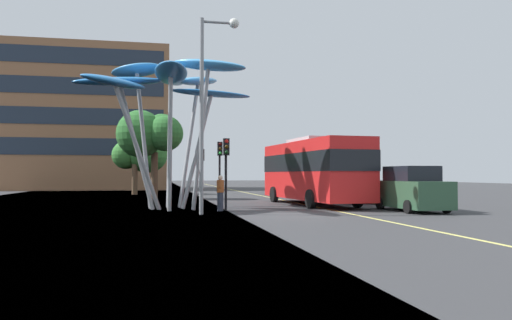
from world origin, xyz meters
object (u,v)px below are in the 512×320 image
Objects in this scene: red_bus at (313,168)px; car_parked_far at (316,183)px; traffic_light_island_mid at (202,163)px; street_lamp at (210,90)px; traffic_light_kerb_far at (220,159)px; car_parked_near at (411,190)px; car_side_street at (295,182)px; car_far_side at (281,181)px; car_parked_mid at (355,187)px; leaf_sculpture at (168,86)px; pedestrian at (220,193)px; traffic_light_kerb_near at (226,158)px.

red_bus is 2.32× the size of car_parked_far.
street_lamp is at bearing -93.68° from traffic_light_island_mid.
traffic_light_kerb_far reaches higher than car_parked_near.
car_far_side is (0.26, 6.05, -0.00)m from car_side_street.
car_parked_mid is 0.47× the size of street_lamp.
leaf_sculpture is 5.40× the size of pedestrian.
street_lamp reaches higher than pedestrian.
car_far_side reaches higher than pedestrian.
red_bus reaches higher than traffic_light_kerb_far.
traffic_light_kerb_near is at bearing -89.24° from traffic_light_island_mid.
car_side_street is at bearing 64.94° from street_lamp.
leaf_sculpture is at bearing 113.55° from street_lamp.
leaf_sculpture is 4.96m from traffic_light_kerb_near.
leaf_sculpture is at bearing -124.35° from car_side_street.
red_bus is at bearing 12.26° from leaf_sculpture.
traffic_light_island_mid reaches higher than car_parked_far.
street_lamp is at bearing -179.53° from car_parked_near.
pedestrian is (-0.28, -0.07, -1.64)m from traffic_light_kerb_near.
pedestrian is (-8.68, -12.17, -0.23)m from car_parked_far.
traffic_light_kerb_far reaches higher than car_parked_far.
car_parked_mid is (3.20, 1.65, -1.09)m from red_bus.
street_lamp is (-9.77, -26.39, 4.34)m from car_far_side.
traffic_light_island_mid reaches higher than car_parked_near.
car_far_side is (0.10, 19.04, 0.07)m from car_parked_mid.
pedestrian is at bearing -148.59° from car_parked_mid.
car_far_side is 26.13m from pedestrian.
traffic_light_island_mid is (-5.63, 7.31, 0.45)m from red_bus.
traffic_light_kerb_far is 0.79× the size of car_parked_far.
traffic_light_island_mid is (2.55, 9.09, -3.64)m from leaf_sculpture.
car_parked_near is 13.97m from car_parked_far.
traffic_light_kerb_far is 10.48m from car_parked_far.
leaf_sculpture is at bearing 161.03° from car_parked_near.
car_parked_mid is 10.50m from pedestrian.
red_bus is at bearing -101.72° from car_side_street.
traffic_light_island_mid is 0.76× the size of car_parked_near.
car_parked_mid is 0.88× the size of car_parked_far.
red_bus is 1.17× the size of leaf_sculpture.
leaf_sculpture is 1.98× the size of car_parked_near.
car_parked_far reaches higher than pedestrian.
red_bus is 9.24m from traffic_light_island_mid.
car_parked_near is at bearing -90.08° from car_side_street.
leaf_sculpture is 2.25× the size of car_parked_mid.
car_parked_near is at bearing 0.47° from street_lamp.
car_side_street is (8.67, 7.32, -1.47)m from traffic_light_island_mid.
car_parked_near is 20.26m from car_side_street.
leaf_sculpture is 15.86m from car_parked_far.
car_parked_near is at bearing -11.58° from pedestrian.
red_bus is 1.24× the size of street_lamp.
red_bus is 2.93× the size of traffic_light_kerb_far.
car_parked_mid is at bearing 88.51° from car_parked_near.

